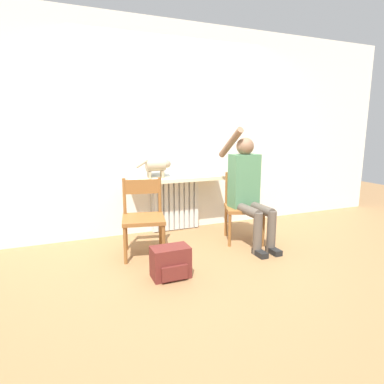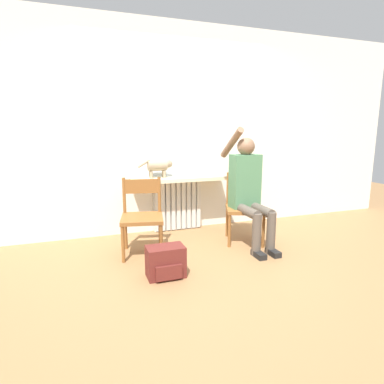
{
  "view_description": "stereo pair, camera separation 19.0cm",
  "coord_description": "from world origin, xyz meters",
  "px_view_note": "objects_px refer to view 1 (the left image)",
  "views": [
    {
      "loc": [
        -1.4,
        -2.85,
        1.35
      ],
      "look_at": [
        0.0,
        0.56,
        0.63
      ],
      "focal_mm": 30.0,
      "sensor_mm": 36.0,
      "label": 1
    },
    {
      "loc": [
        -1.22,
        -2.92,
        1.35
      ],
      "look_at": [
        0.0,
        0.56,
        0.63
      ],
      "focal_mm": 30.0,
      "sensor_mm": 36.0,
      "label": 2
    }
  ],
  "objects_px": {
    "backpack": "(171,262)",
    "chair_left": "(143,216)",
    "chair_right": "(244,206)",
    "person": "(248,187)",
    "cat": "(157,166)"
  },
  "relations": [
    {
      "from": "backpack",
      "to": "chair_left",
      "type": "bearing_deg",
      "value": 97.84
    },
    {
      "from": "chair_right",
      "to": "backpack",
      "type": "distance_m",
      "value": 1.37
    },
    {
      "from": "person",
      "to": "chair_left",
      "type": "bearing_deg",
      "value": 174.91
    },
    {
      "from": "person",
      "to": "backpack",
      "type": "bearing_deg",
      "value": -154.78
    },
    {
      "from": "person",
      "to": "cat",
      "type": "relative_size",
      "value": 3.04
    },
    {
      "from": "chair_right",
      "to": "person",
      "type": "relative_size",
      "value": 0.6
    },
    {
      "from": "chair_left",
      "to": "chair_right",
      "type": "relative_size",
      "value": 1.0
    },
    {
      "from": "cat",
      "to": "backpack",
      "type": "bearing_deg",
      "value": -101.51
    },
    {
      "from": "chair_left",
      "to": "cat",
      "type": "bearing_deg",
      "value": 72.2
    },
    {
      "from": "chair_left",
      "to": "cat",
      "type": "distance_m",
      "value": 0.84
    },
    {
      "from": "chair_right",
      "to": "cat",
      "type": "bearing_deg",
      "value": 167.59
    },
    {
      "from": "chair_right",
      "to": "backpack",
      "type": "relative_size",
      "value": 2.37
    },
    {
      "from": "person",
      "to": "cat",
      "type": "distance_m",
      "value": 1.17
    },
    {
      "from": "chair_right",
      "to": "backpack",
      "type": "bearing_deg",
      "value": -129.12
    },
    {
      "from": "person",
      "to": "backpack",
      "type": "relative_size",
      "value": 3.97
    }
  ]
}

